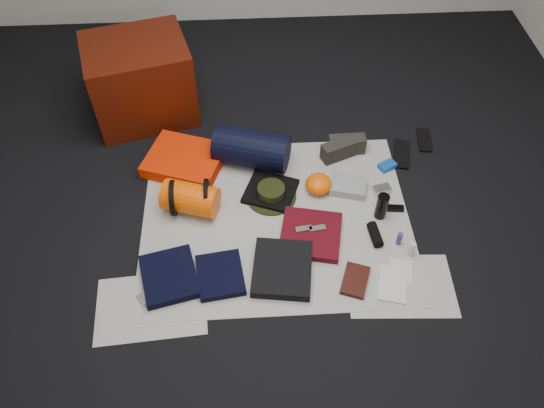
{
  "coord_description": "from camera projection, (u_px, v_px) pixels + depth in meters",
  "views": [
    {
      "loc": [
        -0.14,
        -1.97,
        2.51
      ],
      "look_at": [
        -0.02,
        0.04,
        0.1
      ],
      "focal_mm": 35.0,
      "sensor_mm": 36.0,
      "label": 1
    }
  ],
  "objects": [
    {
      "name": "trousers_navy_b",
      "position": [
        220.0,
        275.0,
        2.91
      ],
      "size": [
        0.28,
        0.31,
        0.04
      ],
      "primitive_type": "cube",
      "rotation": [
        0.0,
        0.0,
        0.14
      ],
      "color": "black",
      "rests_on": "newspaper_mat"
    },
    {
      "name": "black_tshirt",
      "position": [
        270.0,
        191.0,
        3.31
      ],
      "size": [
        0.38,
        0.37,
        0.03
      ],
      "primitive_type": "cube",
      "rotation": [
        0.0,
        0.0,
        -0.37
      ],
      "color": "black",
      "rests_on": "newspaper_mat"
    },
    {
      "name": "toiletry_purple",
      "position": [
        399.0,
        239.0,
        3.04
      ],
      "size": [
        0.04,
        0.04,
        0.09
      ],
      "primitive_type": "cylinder",
      "rotation": [
        0.0,
        0.0,
        -0.32
      ],
      "color": "#41277E",
      "rests_on": "newspaper_mat"
    },
    {
      "name": "red_cabinet",
      "position": [
        141.0,
        80.0,
        3.62
      ],
      "size": [
        0.79,
        0.71,
        0.55
      ],
      "primitive_type": "cube",
      "rotation": [
        0.0,
        0.0,
        0.26
      ],
      "color": "#481105",
      "rests_on": "floor"
    },
    {
      "name": "toiletry_clear",
      "position": [
        412.0,
        249.0,
        2.99
      ],
      "size": [
        0.04,
        0.04,
        0.1
      ],
      "primitive_type": "cylinder",
      "rotation": [
        0.0,
        0.0,
        -0.32
      ],
      "color": "#B6BAB5",
      "rests_on": "newspaper_mat"
    },
    {
      "name": "hiking_boot_right",
      "position": [
        347.0,
        144.0,
        3.52
      ],
      "size": [
        0.24,
        0.09,
        0.12
      ],
      "primitive_type": "cube",
      "rotation": [
        0.0,
        0.0,
        0.02
      ],
      "color": "#2C2723",
      "rests_on": "newspaper_mat"
    },
    {
      "name": "sack_strap_right",
      "position": [
        207.0,
        197.0,
        3.16
      ],
      "size": [
        0.03,
        0.22,
        0.22
      ],
      "primitive_type": "cylinder",
      "rotation": [
        0.0,
        1.57,
        0.0
      ],
      "color": "black",
      "rests_on": "newspaper_mat"
    },
    {
      "name": "first_aid_pouch",
      "position": [
        348.0,
        186.0,
        3.32
      ],
      "size": [
        0.26,
        0.22,
        0.05
      ],
      "primitive_type": "cube",
      "rotation": [
        0.0,
        0.0,
        -0.28
      ],
      "color": "gray",
      "rests_on": "newspaper_mat"
    },
    {
      "name": "hiking_boot_left",
      "position": [
        339.0,
        150.0,
        3.49
      ],
      "size": [
        0.26,
        0.17,
        0.12
      ],
      "primitive_type": "cube",
      "rotation": [
        0.0,
        0.0,
        0.39
      ],
      "color": "#2C2723",
      "rests_on": "newspaper_mat"
    },
    {
      "name": "tape_roll",
      "position": [
        273.0,
        184.0,
        3.31
      ],
      "size": [
        0.05,
        0.05,
        0.04
      ],
      "primitive_type": "cylinder",
      "color": "silver",
      "rests_on": "black_tshirt"
    },
    {
      "name": "floor",
      "position": [
        276.0,
        220.0,
        3.2
      ],
      "size": [
        4.5,
        4.5,
        0.02
      ],
      "primitive_type": "cube",
      "color": "black",
      "rests_on": "ground"
    },
    {
      "name": "energy_bar_b",
      "position": [
        317.0,
        228.0,
        3.08
      ],
      "size": [
        0.1,
        0.05,
        0.01
      ],
      "primitive_type": "cube",
      "rotation": [
        0.0,
        0.0,
        0.14
      ],
      "color": "#B4B5B9",
      "rests_on": "red_shirt"
    },
    {
      "name": "cyan_case",
      "position": [
        387.0,
        166.0,
        3.45
      ],
      "size": [
        0.13,
        0.11,
        0.04
      ],
      "primitive_type": "cube",
      "rotation": [
        0.0,
        0.0,
        0.48
      ],
      "color": "#10479D",
      "rests_on": "newspaper_mat"
    },
    {
      "name": "map_printout",
      "position": [
        401.0,
        272.0,
        2.95
      ],
      "size": [
        0.16,
        0.19,
        0.01
      ],
      "primitive_type": "cube",
      "rotation": [
        0.0,
        0.0,
        -0.24
      ],
      "color": "beige",
      "rests_on": "newspaper_mat"
    },
    {
      "name": "speaker",
      "position": [
        375.0,
        235.0,
        3.08
      ],
      "size": [
        0.08,
        0.16,
        0.06
      ],
      "primitive_type": "cylinder",
      "rotation": [
        1.57,
        0.0,
        0.11
      ],
      "color": "black",
      "rests_on": "newspaper_mat"
    },
    {
      "name": "paperback_book",
      "position": [
        355.0,
        280.0,
        2.9
      ],
      "size": [
        0.2,
        0.24,
        0.03
      ],
      "primitive_type": "cube",
      "rotation": [
        0.0,
        0.0,
        -0.36
      ],
      "color": "black",
      "rests_on": "newspaper_mat"
    },
    {
      "name": "newspaper_sheet_front_right",
      "position": [
        400.0,
        285.0,
        2.9
      ],
      "size": [
        0.6,
        0.43,
        0.0
      ],
      "primitive_type": "cube",
      "rotation": [
        0.0,
        0.0,
        -0.05
      ],
      "color": "beige",
      "rests_on": "floor"
    },
    {
      "name": "key_cluster",
      "position": [
        146.0,
        297.0,
        2.84
      ],
      "size": [
        0.1,
        0.1,
        0.01
      ],
      "primitive_type": "cube",
      "rotation": [
        0.0,
        0.0,
        0.6
      ],
      "color": "#B4B5B9",
      "rests_on": "newspaper_mat"
    },
    {
      "name": "compact_camera",
      "position": [
        382.0,
        190.0,
        3.31
      ],
      "size": [
        0.12,
        0.09,
        0.04
      ],
      "primitive_type": "cube",
      "rotation": [
        0.0,
        0.0,
        0.22
      ],
      "color": "#B4B5B9",
      "rests_on": "newspaper_mat"
    },
    {
      "name": "sunglasses",
      "position": [
        395.0,
        208.0,
        3.23
      ],
      "size": [
        0.11,
        0.05,
        0.03
      ],
      "primitive_type": "cube",
      "rotation": [
        0.0,
        0.0,
        -0.12
      ],
      "color": "black",
      "rests_on": "newspaper_mat"
    },
    {
      "name": "map_booklet",
      "position": [
        393.0,
        284.0,
        2.89
      ],
      "size": [
        0.21,
        0.26,
        0.01
      ],
      "primitive_type": "cube",
      "rotation": [
        0.0,
        0.0,
        -0.26
      ],
      "color": "beige",
      "rests_on": "newspaper_mat"
    },
    {
      "name": "newspaper_sheet_front_left",
      "position": [
        151.0,
        306.0,
        2.82
      ],
      "size": [
        0.61,
        0.44,
        0.0
      ],
      "primitive_type": "cube",
      "rotation": [
        0.0,
        0.0,
        0.07
      ],
      "color": "beige",
      "rests_on": "floor"
    },
    {
      "name": "stuff_sack",
      "position": [
        190.0,
        199.0,
        3.17
      ],
      "size": [
        0.37,
        0.28,
        0.19
      ],
      "primitive_type": "cylinder",
      "rotation": [
        0.0,
        1.57,
        -0.31
      ],
      "color": "#F35004",
      "rests_on": "newspaper_mat"
    },
    {
      "name": "boonie_brim",
      "position": [
        271.0,
        196.0,
        3.3
      ],
      "size": [
        0.42,
        0.42,
        0.01
      ],
      "primitive_type": "cylinder",
      "rotation": [
        0.0,
        0.0,
        -0.41
      ],
      "color": "black",
      "rests_on": "newspaper_mat"
    },
    {
      "name": "boonie_crown",
      "position": [
        271.0,
        192.0,
        3.27
      ],
      "size": [
        0.17,
        0.17,
        0.08
      ],
      "primitive_type": "cylinder",
      "color": "black",
      "rests_on": "boonie_brim"
    },
    {
      "name": "sleeping_pad",
      "position": [
        185.0,
        160.0,
        3.45
      ],
      "size": [
        0.57,
        0.52,
        0.09
      ],
      "primitive_type": "cube",
      "rotation": [
        0.0,
        0.0,
        -0.34
      ],
      "color": "#EE2A02",
      "rests_on": "newspaper_mat"
    },
    {
      "name": "orange_stuff_sack",
      "position": [
        319.0,
        184.0,
        3.3
      ],
      "size": [
        0.19,
        0.19,
        0.11
      ],
      "primitive_type": "ellipsoid",
      "rotation": [
        0.0,
        0.0,
        -0.12
      ],
      "color": "#F35004",
      "rests_on": "newspaper_mat"
    },
    {
      "name": "flip_flop_right",
      "position": [
        424.0,
        140.0,
        3.63
      ],
      "size": [
        0.12,
        0.24,
        0.01
      ],
      "primitive_type": "cube",
      "rotation": [
        0.0,
        0.0,
        -0.14
      ],
      "color": "black",
      "rests_on": "floor"
    },
    {
      "name": "water_bottle",
      "position": [
        382.0,
        206.0,
        3.14
      ],
      "size": [
        0.07,
        0.07,
        0.18
      ],
      "primitive_type": "cylinder",
      "rotation": [
        0.0,
        0.0,
        -0.04
      ],
      "color": "black",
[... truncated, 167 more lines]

